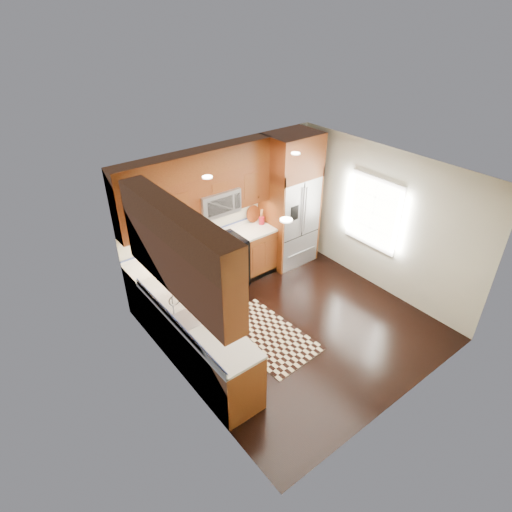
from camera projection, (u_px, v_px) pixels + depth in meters
ground at (294, 325)px, 7.08m from camera, size 4.00×4.00×0.00m
wall_back at (223, 213)px, 7.74m from camera, size 4.00×0.02×2.60m
wall_left at (180, 311)px, 5.35m from camera, size 0.02×4.00×2.60m
wall_right at (382, 221)px, 7.44m from camera, size 0.02×4.00×2.60m
window at (373, 213)px, 7.51m from camera, size 0.04×1.10×1.30m
base_cabinets at (200, 306)px, 6.80m from camera, size 2.85×3.00×0.90m
countertop at (202, 275)px, 6.71m from camera, size 2.86×3.01×0.04m
upper_cabinets at (190, 211)px, 6.14m from camera, size 2.85×3.00×1.15m
range at (224, 263)px, 7.82m from camera, size 0.76×0.67×0.95m
microwave at (216, 202)px, 7.28m from camera, size 0.76×0.40×0.42m
refrigerator at (290, 201)px, 8.17m from camera, size 0.98×0.75×2.60m
sink_faucet at (191, 313)px, 5.80m from camera, size 0.54×0.44×0.37m
rug at (266, 336)px, 6.86m from camera, size 1.10×1.72×0.01m
knife_block at (182, 248)px, 7.17m from camera, size 0.13×0.15×0.25m
utensil_crock at (262, 219)px, 8.08m from camera, size 0.11×0.11×0.30m
cutting_board at (253, 221)px, 8.22m from camera, size 0.38×0.38×0.02m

